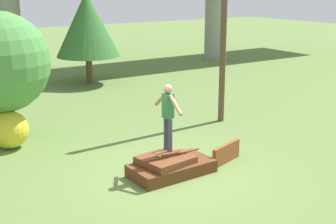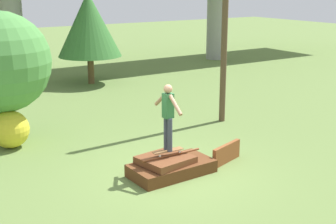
{
  "view_description": "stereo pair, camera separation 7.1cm",
  "coord_description": "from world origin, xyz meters",
  "px_view_note": "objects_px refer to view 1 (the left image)",
  "views": [
    {
      "loc": [
        -5.85,
        -8.76,
        4.48
      ],
      "look_at": [
        -0.06,
        0.06,
        1.56
      ],
      "focal_mm": 50.0,
      "sensor_mm": 36.0,
      "label": 1
    },
    {
      "loc": [
        -5.79,
        -8.8,
        4.48
      ],
      "look_at": [
        -0.06,
        0.06,
        1.56
      ],
      "focal_mm": 50.0,
      "sensor_mm": 36.0,
      "label": 2
    }
  ],
  "objects_px": {
    "utility_pole": "(224,1)",
    "bush_yellow_flowering": "(9,130)",
    "skateboard": "(168,151)",
    "tree_behind_left": "(87,24)",
    "skater": "(168,113)"
  },
  "relations": [
    {
      "from": "skateboard",
      "to": "tree_behind_left",
      "type": "xyz_separation_m",
      "value": [
        2.8,
        10.86,
        2.1
      ]
    },
    {
      "from": "tree_behind_left",
      "to": "bush_yellow_flowering",
      "type": "xyz_separation_m",
      "value": [
        -5.47,
        -6.86,
        -2.16
      ]
    },
    {
      "from": "skater",
      "to": "utility_pole",
      "type": "distance_m",
      "value": 5.46
    },
    {
      "from": "bush_yellow_flowering",
      "to": "tree_behind_left",
      "type": "bearing_deg",
      "value": 51.4
    },
    {
      "from": "skateboard",
      "to": "utility_pole",
      "type": "xyz_separation_m",
      "value": [
        4.0,
        2.85,
        3.34
      ]
    },
    {
      "from": "utility_pole",
      "to": "skater",
      "type": "bearing_deg",
      "value": -144.54
    },
    {
      "from": "utility_pole",
      "to": "tree_behind_left",
      "type": "height_order",
      "value": "utility_pole"
    },
    {
      "from": "utility_pole",
      "to": "bush_yellow_flowering",
      "type": "xyz_separation_m",
      "value": [
        -6.67,
        1.15,
        -3.41
      ]
    },
    {
      "from": "skateboard",
      "to": "skater",
      "type": "relative_size",
      "value": 0.49
    },
    {
      "from": "skater",
      "to": "skateboard",
      "type": "bearing_deg",
      "value": 0.0
    },
    {
      "from": "utility_pole",
      "to": "tree_behind_left",
      "type": "relative_size",
      "value": 1.84
    },
    {
      "from": "utility_pole",
      "to": "bush_yellow_flowering",
      "type": "distance_m",
      "value": 7.58
    },
    {
      "from": "utility_pole",
      "to": "tree_behind_left",
      "type": "xyz_separation_m",
      "value": [
        -1.2,
        8.01,
        -1.25
      ]
    },
    {
      "from": "bush_yellow_flowering",
      "to": "skateboard",
      "type": "bearing_deg",
      "value": -56.27
    },
    {
      "from": "skateboard",
      "to": "tree_behind_left",
      "type": "bearing_deg",
      "value": 75.53
    }
  ]
}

